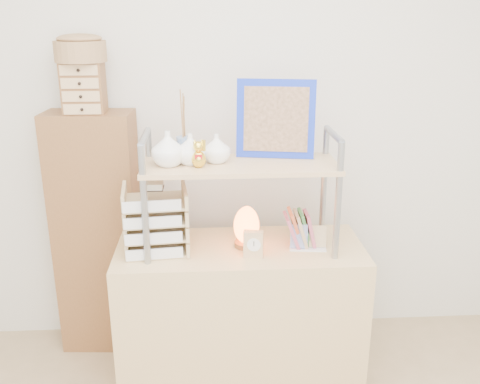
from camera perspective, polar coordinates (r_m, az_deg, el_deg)
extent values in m
cube|color=silver|center=(2.92, -0.60, 8.19)|extent=(3.40, 0.02, 2.60)
cube|color=tan|center=(2.79, 0.02, -12.88)|extent=(1.20, 0.50, 0.75)
cube|color=brown|center=(3.03, -14.87, -4.41)|extent=(0.47, 0.27, 1.35)
cylinder|color=#8E939B|center=(2.38, -10.15, -1.52)|extent=(0.03, 0.03, 0.55)
cylinder|color=#8E939B|center=(2.66, -9.48, 0.73)|extent=(0.03, 0.03, 0.55)
cylinder|color=#8E939B|center=(2.44, -10.15, 5.77)|extent=(0.03, 0.30, 0.03)
cylinder|color=#8E939B|center=(2.43, 10.43, -1.08)|extent=(0.03, 0.03, 0.55)
cylinder|color=#8E939B|center=(2.71, 8.95, 1.08)|extent=(0.03, 0.03, 0.55)
cylinder|color=#8E939B|center=(2.49, 9.99, 6.05)|extent=(0.03, 0.30, 0.03)
cube|color=tan|center=(2.46, 0.02, 2.85)|extent=(0.90, 0.34, 0.02)
imported|color=white|center=(2.42, -7.68, 4.61)|extent=(0.15, 0.15, 0.16)
imported|color=white|center=(2.44, -5.32, 4.59)|extent=(0.14, 0.14, 0.14)
imported|color=white|center=(2.46, -2.51, 4.67)|extent=(0.13, 0.13, 0.13)
cylinder|color=#2860AE|center=(2.56, -6.01, 4.79)|extent=(0.07, 0.07, 0.10)
cube|color=#142DBE|center=(2.53, 3.83, 7.78)|extent=(0.37, 0.12, 0.37)
cube|color=brown|center=(2.52, 3.86, 7.74)|extent=(0.30, 0.09, 0.30)
cube|color=#BA516B|center=(2.61, 7.43, -3.93)|extent=(0.05, 0.12, 0.17)
cube|color=#438744|center=(2.63, 6.88, -3.77)|extent=(0.06, 0.12, 0.17)
cube|color=tan|center=(2.61, 6.48, -3.96)|extent=(0.06, 0.13, 0.17)
cube|color=orange|center=(2.62, 5.93, -3.80)|extent=(0.07, 0.14, 0.17)
cube|color=#BA516B|center=(2.60, 5.52, -3.99)|extent=(0.08, 0.14, 0.16)
cube|color=tan|center=(2.62, -8.82, -5.85)|extent=(0.31, 0.29, 0.01)
cube|color=white|center=(2.49, -9.10, -6.55)|extent=(0.26, 0.04, 0.05)
cube|color=tan|center=(2.59, -8.91, -4.28)|extent=(0.31, 0.29, 0.01)
cube|color=white|center=(2.46, -9.19, -4.91)|extent=(0.26, 0.04, 0.05)
cube|color=tan|center=(2.56, -8.99, -2.68)|extent=(0.31, 0.29, 0.01)
cube|color=white|center=(2.43, -9.29, -3.23)|extent=(0.26, 0.04, 0.05)
cube|color=tan|center=(2.53, -9.08, -1.04)|extent=(0.31, 0.29, 0.01)
cube|color=white|center=(2.40, -9.39, -1.50)|extent=(0.26, 0.04, 0.05)
cube|color=beige|center=(2.48, -9.23, 0.71)|extent=(0.09, 0.09, 0.03)
cylinder|color=brown|center=(2.61, 0.68, -5.55)|extent=(0.12, 0.12, 0.03)
ellipsoid|color=#FF5D1E|center=(2.57, 0.69, -3.47)|extent=(0.14, 0.13, 0.18)
cube|color=tan|center=(2.48, 1.44, -5.58)|extent=(0.10, 0.05, 0.13)
cylinder|color=white|center=(2.46, 1.48, -5.66)|extent=(0.06, 0.02, 0.06)
cube|color=white|center=(2.60, 7.23, -6.04)|extent=(0.18, 0.07, 0.01)
cube|color=navy|center=(2.57, 6.31, -4.73)|extent=(0.08, 0.03, 0.12)
cube|color=tan|center=(2.59, 8.30, -4.70)|extent=(0.08, 0.03, 0.11)
cube|color=brown|center=(2.80, -16.32, 10.63)|extent=(0.20, 0.15, 0.25)
cube|color=tan|center=(2.74, -16.48, 8.46)|extent=(0.18, 0.01, 0.05)
cube|color=tan|center=(2.73, -16.60, 9.75)|extent=(0.18, 0.01, 0.05)
cube|color=tan|center=(2.73, -16.73, 11.04)|extent=(0.18, 0.01, 0.05)
cube|color=tan|center=(2.72, -16.85, 12.34)|extent=(0.18, 0.01, 0.05)
cylinder|color=olive|center=(2.79, -16.66, 14.19)|extent=(0.25, 0.25, 0.10)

